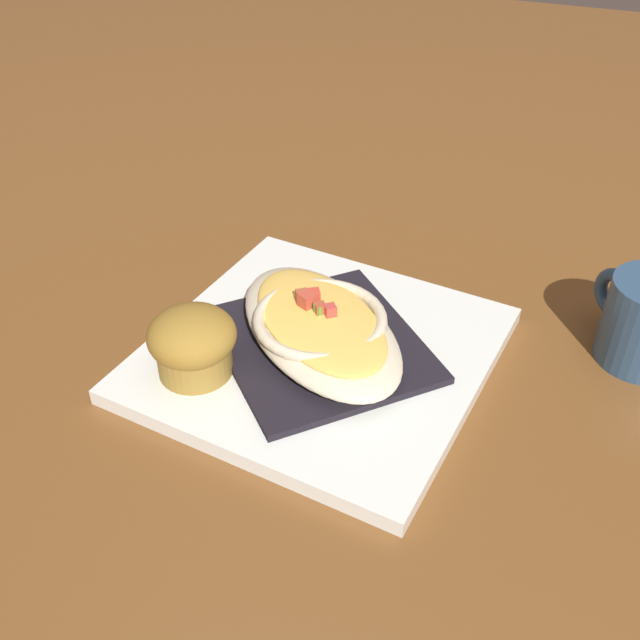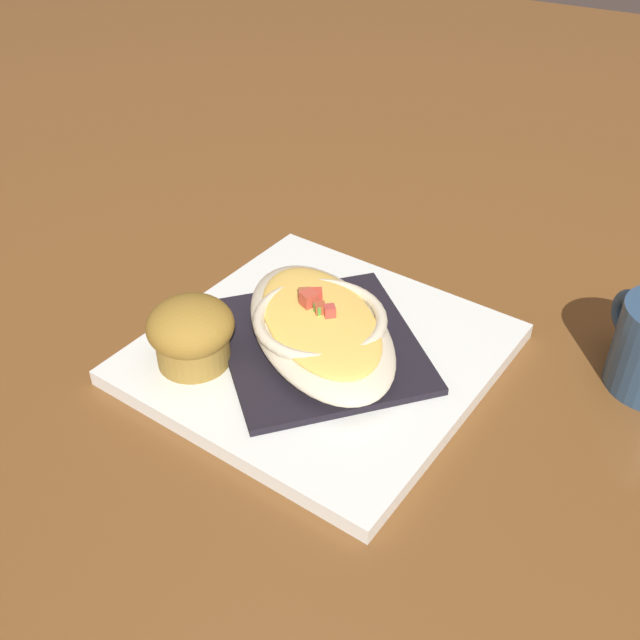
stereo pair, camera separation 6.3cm
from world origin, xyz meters
TOP-DOWN VIEW (x-y plane):
  - ground_plane at (0.00, 0.00)m, footprint 2.60×2.60m
  - square_plate at (0.00, 0.00)m, footprint 0.31×0.31m
  - folded_napkin at (0.00, 0.00)m, footprint 0.24×0.24m
  - gratin_dish at (0.00, 0.00)m, footprint 0.22×0.22m
  - muffin at (-0.07, 0.09)m, footprint 0.07×0.07m

SIDE VIEW (x-z plane):
  - ground_plane at x=0.00m, z-range 0.00..0.00m
  - square_plate at x=0.00m, z-range 0.00..0.01m
  - folded_napkin at x=0.00m, z-range 0.01..0.02m
  - gratin_dish at x=0.00m, z-range 0.02..0.06m
  - muffin at x=-0.07m, z-range 0.02..0.07m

